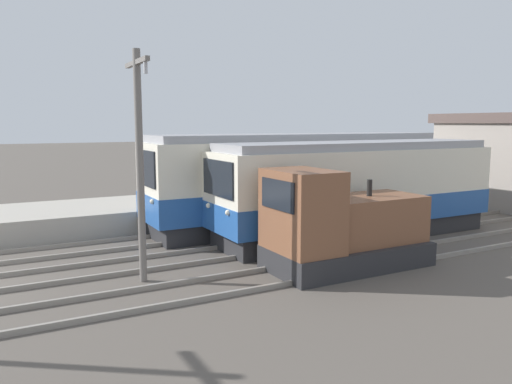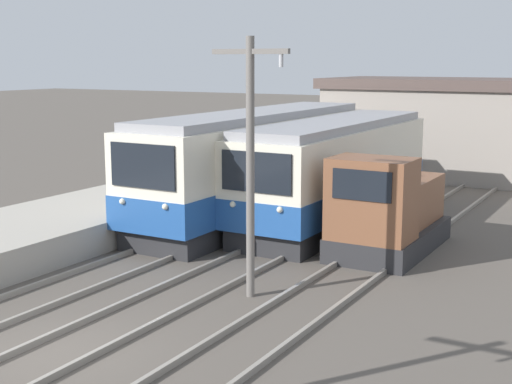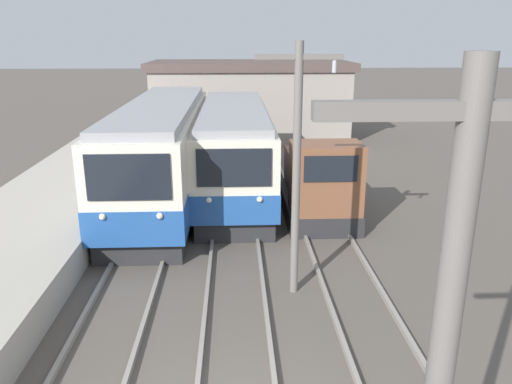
% 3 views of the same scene
% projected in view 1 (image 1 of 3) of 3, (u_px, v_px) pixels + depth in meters
% --- Properties ---
extents(commuter_train_left, '(2.84, 13.27, 3.86)m').
position_uv_depth(commuter_train_left, '(301.00, 183.00, 20.87)').
color(commuter_train_left, '#28282B').
rests_on(commuter_train_left, ground).
extents(commuter_train_center, '(2.84, 11.47, 3.61)m').
position_uv_depth(commuter_train_center, '(356.00, 193.00, 18.75)').
color(commuter_train_center, '#28282B').
rests_on(commuter_train_center, ground).
extents(shunting_locomotive, '(2.40, 4.92, 3.00)m').
position_uv_depth(shunting_locomotive, '(341.00, 228.00, 14.77)').
color(shunting_locomotive, '#28282B').
rests_on(shunting_locomotive, ground).
extents(catenary_mast_mid, '(2.00, 0.20, 6.19)m').
position_uv_depth(catenary_mast_mid, '(140.00, 157.00, 13.17)').
color(catenary_mast_mid, slate).
rests_on(catenary_mast_mid, ground).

